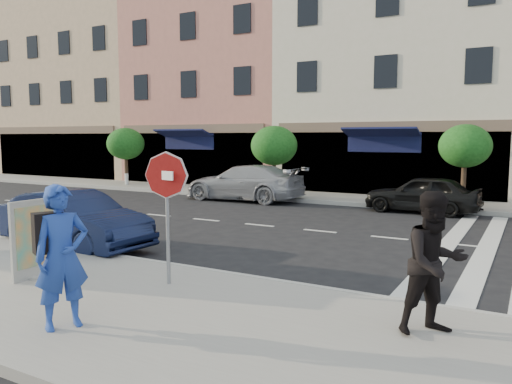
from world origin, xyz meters
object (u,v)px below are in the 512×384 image
at_px(car_near_mid, 74,220).
at_px(car_far_mid, 422,194).
at_px(stop_sign, 166,187).
at_px(poster_board, 34,240).
at_px(photographer, 62,257).
at_px(walker, 435,263).
at_px(car_far_left, 244,183).

relative_size(car_near_mid, car_far_mid, 1.06).
height_order(stop_sign, poster_board, stop_sign).
xyz_separation_m(photographer, car_near_mid, (-4.29, 3.88, -0.42)).
relative_size(stop_sign, photographer, 1.19).
bearing_deg(photographer, car_far_mid, 16.77).
height_order(walker, car_far_mid, walker).
height_order(walker, car_near_mid, walker).
bearing_deg(car_near_mid, walker, -97.39).
distance_m(photographer, poster_board, 2.80).
xyz_separation_m(poster_board, car_far_mid, (4.37, 12.60, -0.16)).
distance_m(car_near_mid, car_far_left, 10.04).
bearing_deg(poster_board, car_far_mid, 70.64).
bearing_deg(photographer, car_far_left, 46.00).
xyz_separation_m(walker, poster_board, (-6.79, -0.83, -0.24)).
height_order(stop_sign, walker, stop_sign).
xyz_separation_m(photographer, poster_board, (-2.42, 1.38, -0.28)).
xyz_separation_m(poster_board, car_far_left, (-2.98, 12.48, -0.08)).
xyz_separation_m(poster_board, car_near_mid, (-1.87, 2.50, -0.14)).
bearing_deg(poster_board, stop_sign, 20.20).
relative_size(photographer, walker, 1.04).
distance_m(poster_board, car_far_mid, 13.33).
height_order(car_far_left, car_far_mid, car_far_left).
distance_m(photographer, car_far_mid, 14.12).
bearing_deg(car_near_mid, car_far_mid, -28.18).
xyz_separation_m(stop_sign, car_far_mid, (2.01, 11.72, -1.16)).
distance_m(poster_board, car_far_left, 12.83).
bearing_deg(photographer, stop_sign, 26.41).
bearing_deg(car_far_left, car_far_mid, 90.26).
bearing_deg(stop_sign, car_far_mid, 90.72).
distance_m(stop_sign, car_far_left, 12.82).
distance_m(car_far_left, car_far_mid, 7.35).
bearing_deg(walker, photographer, 163.42).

